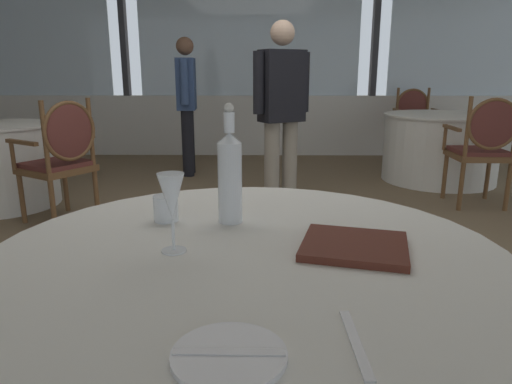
% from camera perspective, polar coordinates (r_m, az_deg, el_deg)
% --- Properties ---
extents(ground_plane, '(14.35, 14.35, 0.00)m').
position_cam_1_polar(ground_plane, '(3.12, -2.67, -7.64)').
color(ground_plane, '#756047').
extents(window_wall_far, '(11.04, 0.14, 2.90)m').
position_cam_1_polar(window_wall_far, '(6.70, -0.84, 14.43)').
color(window_wall_far, silver).
rests_on(window_wall_far, ground_plane).
extents(foreground_table, '(1.34, 1.34, 0.74)m').
position_cam_1_polar(foreground_table, '(1.38, -1.00, -21.48)').
color(foreground_table, silver).
rests_on(foreground_table, ground_plane).
extents(side_plate, '(0.19, 0.19, 0.01)m').
position_cam_1_polar(side_plate, '(0.79, -3.36, -19.52)').
color(side_plate, white).
rests_on(side_plate, foreground_table).
extents(butter_knife, '(0.18, 0.02, 0.00)m').
position_cam_1_polar(butter_knife, '(0.78, -3.37, -19.21)').
color(butter_knife, silver).
rests_on(butter_knife, foreground_table).
extents(dinner_fork, '(0.02, 0.21, 0.00)m').
position_cam_1_polar(dinner_fork, '(0.84, 12.22, -17.73)').
color(dinner_fork, silver).
rests_on(dinner_fork, foreground_table).
extents(water_bottle, '(0.07, 0.07, 0.36)m').
position_cam_1_polar(water_bottle, '(1.38, -3.25, 2.11)').
color(water_bottle, white).
rests_on(water_bottle, foreground_table).
extents(wine_glass, '(0.07, 0.07, 0.20)m').
position_cam_1_polar(wine_glass, '(1.17, -10.41, -0.84)').
color(wine_glass, white).
rests_on(wine_glass, foreground_table).
extents(water_tumbler, '(0.08, 0.08, 0.08)m').
position_cam_1_polar(water_tumbler, '(1.44, -11.09, -1.98)').
color(water_tumbler, white).
rests_on(water_tumbler, foreground_table).
extents(menu_book, '(0.32, 0.30, 0.02)m').
position_cam_1_polar(menu_book, '(1.23, 12.07, -6.55)').
color(menu_book, '#512319').
rests_on(menu_book, foreground_table).
extents(background_table_0, '(1.25, 1.25, 0.74)m').
position_cam_1_polar(background_table_0, '(5.49, 21.79, 5.11)').
color(background_table_0, silver).
rests_on(background_table_0, ground_plane).
extents(dining_chair_0_0, '(0.55, 0.48, 0.97)m').
position_cam_1_polar(dining_chair_0_0, '(6.46, 18.93, 8.51)').
color(dining_chair_0_0, brown).
rests_on(dining_chair_0_0, ground_plane).
extents(dining_chair_0_1, '(0.55, 0.48, 0.98)m').
position_cam_1_polar(dining_chair_0_1, '(4.50, 26.38, 5.44)').
color(dining_chair_0_1, brown).
rests_on(dining_chair_0_1, ground_plane).
extents(dining_chair_1_0, '(0.63, 0.65, 0.98)m').
position_cam_1_polar(dining_chair_1_0, '(3.91, -22.84, 4.47)').
color(dining_chair_1_0, brown).
rests_on(dining_chair_1_0, ground_plane).
extents(diner_person_0, '(0.47, 0.35, 1.58)m').
position_cam_1_polar(diner_person_0, '(3.93, 3.18, 10.47)').
color(diner_person_0, gray).
rests_on(diner_person_0, ground_plane).
extents(diner_person_1, '(0.22, 0.53, 1.55)m').
position_cam_1_polar(diner_person_1, '(5.42, -8.56, 11.29)').
color(diner_person_1, black).
rests_on(diner_person_1, ground_plane).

